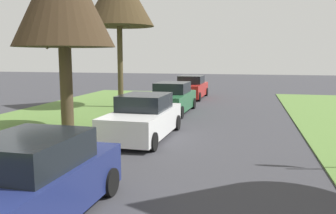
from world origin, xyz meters
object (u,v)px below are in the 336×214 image
Objects in this scene: parked_sedan_green at (172,99)px; parked_sedan_red at (191,88)px; parked_sedan_white at (143,118)px; parked_sedan_navy at (25,186)px.

parked_sedan_red is (-0.06, 6.57, 0.00)m from parked_sedan_green.
parked_sedan_red is at bearing 91.45° from parked_sedan_white.
parked_sedan_green is (-0.25, 5.92, 0.00)m from parked_sedan_white.
parked_sedan_green is (-0.22, 12.86, 0.00)m from parked_sedan_navy.
parked_sedan_white is 1.00× the size of parked_sedan_green.
parked_sedan_white is at bearing 89.74° from parked_sedan_navy.
parked_sedan_red is at bearing 90.84° from parked_sedan_navy.
parked_sedan_navy is at bearing -89.16° from parked_sedan_red.
parked_sedan_white is 12.49m from parked_sedan_red.
parked_sedan_navy is at bearing -89.01° from parked_sedan_green.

